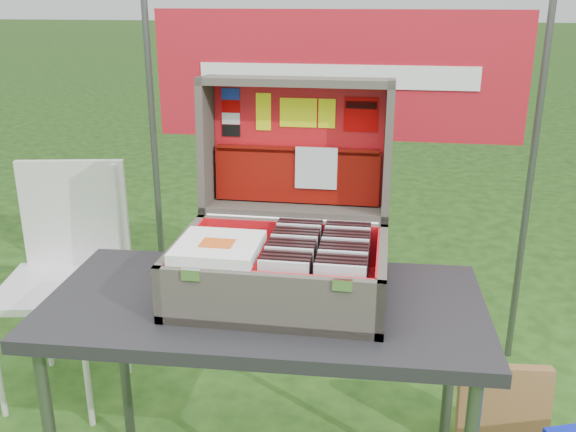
% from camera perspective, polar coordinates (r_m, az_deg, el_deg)
% --- Properties ---
extents(table, '(1.29, 0.68, 0.79)m').
position_cam_1_polar(table, '(2.09, -1.97, -17.19)').
color(table, black).
rests_on(table, ground).
extents(table_top, '(1.29, 0.68, 0.04)m').
position_cam_1_polar(table_top, '(1.89, -2.10, -7.94)').
color(table_top, black).
rests_on(table_top, ground).
extents(table_leg_bl, '(0.04, 0.04, 0.75)m').
position_cam_1_polar(table_leg_bl, '(2.46, -14.40, -12.30)').
color(table_leg_bl, '#59595B').
rests_on(table_leg_bl, ground).
extents(table_leg_br, '(0.04, 0.04, 0.75)m').
position_cam_1_polar(table_leg_br, '(2.30, 14.05, -14.67)').
color(table_leg_br, '#59595B').
rests_on(table_leg_br, ground).
extents(suitcase, '(0.61, 0.60, 0.59)m').
position_cam_1_polar(suitcase, '(1.84, -0.45, 1.98)').
color(suitcase, '#635D4F').
rests_on(suitcase, table).
extents(suitcase_base_bottom, '(0.61, 0.44, 0.02)m').
position_cam_1_polar(suitcase_base_bottom, '(1.89, -0.73, -6.84)').
color(suitcase_base_bottom, '#635D4F').
rests_on(suitcase_base_bottom, table_top).
extents(suitcase_base_wall_front, '(0.61, 0.02, 0.16)m').
position_cam_1_polar(suitcase_base_wall_front, '(1.68, -1.93, -7.74)').
color(suitcase_base_wall_front, '#635D4F').
rests_on(suitcase_base_wall_front, table_top).
extents(suitcase_base_wall_back, '(0.61, 0.02, 0.16)m').
position_cam_1_polar(suitcase_base_wall_back, '(2.05, 0.23, -2.59)').
color(suitcase_base_wall_back, '#635D4F').
rests_on(suitcase_base_wall_back, table_top).
extents(suitcase_base_wall_left, '(0.02, 0.44, 0.16)m').
position_cam_1_polar(suitcase_base_wall_left, '(1.93, -9.38, -4.29)').
color(suitcase_base_wall_left, '#635D4F').
rests_on(suitcase_base_wall_left, table_top).
extents(suitcase_base_wall_right, '(0.02, 0.44, 0.16)m').
position_cam_1_polar(suitcase_base_wall_right, '(1.84, 8.35, -5.44)').
color(suitcase_base_wall_right, '#635D4F').
rests_on(suitcase_base_wall_right, table_top).
extents(suitcase_liner_floor, '(0.56, 0.39, 0.01)m').
position_cam_1_polar(suitcase_liner_floor, '(1.88, -0.73, -6.43)').
color(suitcase_liner_floor, red).
rests_on(suitcase_liner_floor, suitcase_base_bottom).
extents(suitcase_latch_left, '(0.05, 0.01, 0.03)m').
position_cam_1_polar(suitcase_latch_left, '(1.68, -8.64, -5.19)').
color(suitcase_latch_left, silver).
rests_on(suitcase_latch_left, suitcase_base_wall_front).
extents(suitcase_latch_right, '(0.05, 0.01, 0.03)m').
position_cam_1_polar(suitcase_latch_right, '(1.61, 4.86, -6.12)').
color(suitcase_latch_right, silver).
rests_on(suitcase_latch_right, suitcase_base_wall_front).
extents(suitcase_hinge, '(0.55, 0.02, 0.02)m').
position_cam_1_polar(suitcase_hinge, '(2.03, 0.28, -0.32)').
color(suitcase_hinge, silver).
rests_on(suitcase_hinge, suitcase_base_wall_back).
extents(suitcase_lid_back, '(0.61, 0.05, 0.44)m').
position_cam_1_polar(suitcase_lid_back, '(2.13, 0.96, 6.45)').
color(suitcase_lid_back, '#635D4F').
rests_on(suitcase_lid_back, suitcase_base_wall_back).
extents(suitcase_lid_rim_far, '(0.61, 0.16, 0.03)m').
position_cam_1_polar(suitcase_lid_rim_far, '(2.04, 0.76, 11.86)').
color(suitcase_lid_rim_far, '#635D4F').
rests_on(suitcase_lid_rim_far, suitcase_lid_back).
extents(suitcase_lid_rim_near, '(0.61, 0.16, 0.03)m').
position_cam_1_polar(suitcase_lid_rim_near, '(2.11, 0.62, 0.60)').
color(suitcase_lid_rim_near, '#635D4F').
rests_on(suitcase_lid_rim_near, suitcase_lid_back).
extents(suitcase_lid_rim_left, '(0.02, 0.19, 0.44)m').
position_cam_1_polar(suitcase_lid_rim_left, '(2.12, -7.22, 6.36)').
color(suitcase_lid_rim_left, '#635D4F').
rests_on(suitcase_lid_rim_left, suitcase_lid_back).
extents(suitcase_lid_rim_right, '(0.02, 0.19, 0.44)m').
position_cam_1_polar(suitcase_lid_rim_right, '(2.04, 8.90, 5.77)').
color(suitcase_lid_rim_right, '#635D4F').
rests_on(suitcase_lid_rim_right, suitcase_lid_back).
extents(suitcase_lid_liner, '(0.56, 0.03, 0.38)m').
position_cam_1_polar(suitcase_lid_liner, '(2.11, 0.90, 6.38)').
color(suitcase_lid_liner, red).
rests_on(suitcase_lid_liner, suitcase_lid_back).
extents(suitcase_liner_wall_front, '(0.56, 0.01, 0.14)m').
position_cam_1_polar(suitcase_liner_wall_front, '(1.69, -1.83, -7.15)').
color(suitcase_liner_wall_front, red).
rests_on(suitcase_liner_wall_front, suitcase_base_bottom).
extents(suitcase_liner_wall_back, '(0.56, 0.01, 0.14)m').
position_cam_1_polar(suitcase_liner_wall_back, '(2.03, 0.16, -2.43)').
color(suitcase_liner_wall_back, red).
rests_on(suitcase_liner_wall_back, suitcase_base_bottom).
extents(suitcase_liner_wall_left, '(0.01, 0.39, 0.14)m').
position_cam_1_polar(suitcase_liner_wall_left, '(1.92, -8.97, -4.00)').
color(suitcase_liner_wall_left, red).
rests_on(suitcase_liner_wall_left, suitcase_base_bottom).
extents(suitcase_liner_wall_right, '(0.01, 0.39, 0.14)m').
position_cam_1_polar(suitcase_liner_wall_right, '(1.83, 7.90, -5.07)').
color(suitcase_liner_wall_right, red).
rests_on(suitcase_liner_wall_right, suitcase_base_bottom).
extents(suitcase_lid_pocket, '(0.54, 0.04, 0.18)m').
position_cam_1_polar(suitcase_lid_pocket, '(2.12, 0.79, 3.58)').
color(suitcase_lid_pocket, '#730C06').
rests_on(suitcase_lid_pocket, suitcase_lid_liner).
extents(suitcase_pocket_edge, '(0.53, 0.02, 0.02)m').
position_cam_1_polar(suitcase_pocket_edge, '(2.09, 0.80, 5.88)').
color(suitcase_pocket_edge, '#730C06').
rests_on(suitcase_pocket_edge, suitcase_lid_pocket).
extents(suitcase_pocket_cd, '(0.14, 0.02, 0.14)m').
position_cam_1_polar(suitcase_pocket_cd, '(2.08, 2.52, 4.27)').
color(suitcase_pocket_cd, silver).
rests_on(suitcase_pocket_cd, suitcase_lid_pocket).
extents(lid_sticker_cc_a, '(0.06, 0.01, 0.04)m').
position_cam_1_polar(lid_sticker_cc_a, '(2.13, -5.13, 10.76)').
color(lid_sticker_cc_a, '#1933B2').
rests_on(lid_sticker_cc_a, suitcase_lid_liner).
extents(lid_sticker_cc_b, '(0.06, 0.01, 0.04)m').
position_cam_1_polar(lid_sticker_cc_b, '(2.13, -5.11, 9.69)').
color(lid_sticker_cc_b, '#CB0101').
rests_on(lid_sticker_cc_b, suitcase_lid_liner).
extents(lid_sticker_cc_c, '(0.06, 0.01, 0.04)m').
position_cam_1_polar(lid_sticker_cc_c, '(2.14, -5.10, 8.63)').
color(lid_sticker_cc_c, white).
rests_on(lid_sticker_cc_c, suitcase_lid_liner).
extents(lid_sticker_cc_d, '(0.06, 0.01, 0.04)m').
position_cam_1_polar(lid_sticker_cc_d, '(2.14, -5.08, 7.56)').
color(lid_sticker_cc_d, black).
rests_on(lid_sticker_cc_d, suitcase_lid_liner).
extents(lid_card_neon_tall, '(0.05, 0.01, 0.12)m').
position_cam_1_polar(lid_card_neon_tall, '(2.11, -2.20, 9.24)').
color(lid_card_neon_tall, '#E0F410').
rests_on(lid_card_neon_tall, suitcase_lid_liner).
extents(lid_card_neon_main, '(0.12, 0.01, 0.09)m').
position_cam_1_polar(lid_card_neon_main, '(2.09, 0.92, 9.16)').
color(lid_card_neon_main, '#E0F410').
rests_on(lid_card_neon_main, suitcase_lid_liner).
extents(lid_card_neon_small, '(0.05, 0.01, 0.09)m').
position_cam_1_polar(lid_card_neon_small, '(2.08, 3.47, 9.08)').
color(lid_card_neon_small, '#E0F410').
rests_on(lid_card_neon_small, suitcase_lid_liner).
extents(lid_sticker_band, '(0.11, 0.01, 0.11)m').
position_cam_1_polar(lid_sticker_band, '(2.08, 6.51, 8.96)').
color(lid_sticker_band, '#CB0101').
rests_on(lid_sticker_band, suitcase_lid_liner).
extents(lid_sticker_band_bar, '(0.10, 0.00, 0.02)m').
position_cam_1_polar(lid_sticker_band_bar, '(2.07, 6.54, 9.78)').
color(lid_sticker_band_bar, black).
rests_on(lid_sticker_band_bar, suitcase_lid_liner).
extents(cd_left_0, '(0.14, 0.01, 0.15)m').
position_cam_1_polar(cd_left_0, '(1.69, -0.42, -6.50)').
color(cd_left_0, silver).
rests_on(cd_left_0, suitcase_liner_floor).
extents(cd_left_1, '(0.14, 0.01, 0.15)m').
position_cam_1_polar(cd_left_1, '(1.71, -0.29, -6.16)').
color(cd_left_1, black).
rests_on(cd_left_1, suitcase_liner_floor).
extents(cd_left_2, '(0.14, 0.01, 0.15)m').
position_cam_1_polar(cd_left_2, '(1.74, -0.17, -5.83)').
color(cd_left_2, black).
rests_on(cd_left_2, suitcase_liner_floor).
extents(cd_left_3, '(0.14, 0.01, 0.15)m').
position_cam_1_polar(cd_left_3, '(1.76, -0.04, -5.50)').
color(cd_left_3, black).
rests_on(cd_left_3, suitcase_liner_floor).
extents(cd_left_4, '(0.14, 0.01, 0.15)m').
position_cam_1_polar(cd_left_4, '(1.78, 0.08, -5.18)').
color(cd_left_4, silver).
rests_on(cd_left_4, suitcase_liner_floor).
extents(cd_left_5, '(0.14, 0.01, 0.15)m').
position_cam_1_polar(cd_left_5, '(1.80, 0.20, -4.87)').
color(cd_left_5, black).
rests_on(cd_left_5, suitcase_liner_floor).
extents(cd_left_6, '(0.14, 0.01, 0.15)m').
position_cam_1_polar(cd_left_6, '(1.82, 0.31, -4.57)').
color(cd_left_6, black).
rests_on(cd_left_6, suitcase_liner_floor).
extents(cd_left_7, '(0.14, 0.01, 0.15)m').
position_cam_1_polar(cd_left_7, '(1.84, 0.42, -4.27)').
color(cd_left_7, black).
rests_on(cd_left_7, suitcase_liner_floor).
extents(cd_left_8, '(0.14, 0.01, 0.15)m').
position_cam_1_polar(cd_left_8, '(1.87, 0.53, -3.98)').
color(cd_left_8, silver).
rests_on(cd_left_8, suitcase_liner_floor).
extents(cd_left_9, '(0.14, 0.01, 0.15)m').
position_cam_1_polar(cd_left_9, '(1.89, 0.64, -3.70)').
color(cd_left_9, black).
rests_on(cd_left_9, suitcase_liner_floor).
extents(cd_left_10, '(0.14, 0.01, 0.15)m').
position_cam_1_polar(cd_left_10, '(1.91, 0.75, -3.42)').
color(cd_left_10, black).
rests_on(cd_left_10, suitcase_liner_floor).
extents(cd_left_11, '(0.14, 0.01, 0.15)m').
position_cam_1_polar(cd_left_11, '(1.93, 0.85, -3.15)').
color(cd_left_11, black).
rests_on(cd_left_11, suitcase_liner_floor).
extents(cd_left_12, '(0.14, 0.01, 0.15)m').
position_cam_1_polar(cd_left_12, '(1.95, 0.95, -2.89)').
color(cd_left_12, silver).
rests_on(cd_left_12, suitcase_liner_floor).
extents(cd_left_13, '(0.14, 0.01, 0.15)m').
position_cam_1_polar(cd_left_13, '(1.98, 1.04, -2.63)').
color(cd_left_13, black).
rests_on(cd_left_13, suitcase_liner_floor).
extents(cd_left_14, '(0.14, 0.01, 0.15)m').
position_cam_1_polar(cd_left_14, '(2.00, 1.14, -2.38)').
color(cd_left_14, black).
rests_on(cd_left_14, suitcase_liner_floor).
extents(cd_right_0, '(0.14, 0.01, 0.15)m').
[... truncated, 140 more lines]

